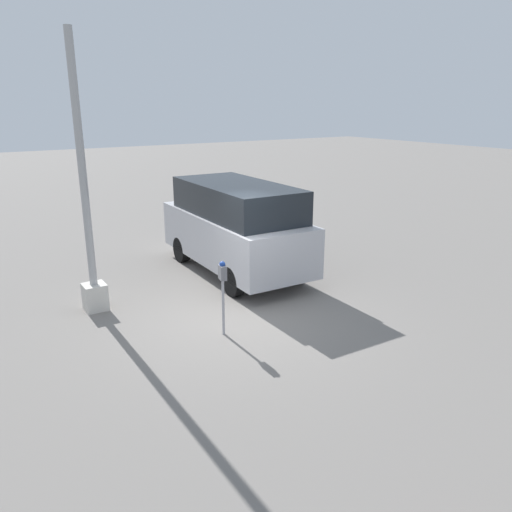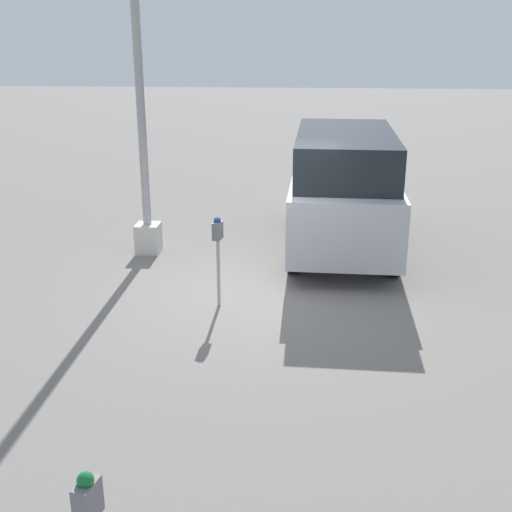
% 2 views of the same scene
% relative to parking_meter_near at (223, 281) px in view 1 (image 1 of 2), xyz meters
% --- Properties ---
extents(ground_plane, '(80.00, 80.00, 0.00)m').
position_rel_parking_meter_near_xyz_m(ground_plane, '(0.61, -0.57, -1.03)').
color(ground_plane, slate).
extents(parking_meter_near, '(0.22, 0.15, 1.40)m').
position_rel_parking_meter_near_xyz_m(parking_meter_near, '(0.00, 0.00, 0.00)').
color(parking_meter_near, '#9E9EA3').
rests_on(parking_meter_near, ground).
extents(lamp_post, '(0.44, 0.44, 5.36)m').
position_rel_parking_meter_near_xyz_m(lamp_post, '(2.41, 1.65, 0.60)').
color(lamp_post, beige).
rests_on(lamp_post, ground).
extents(parked_van, '(4.69, 2.01, 2.23)m').
position_rel_parking_meter_near_xyz_m(parked_van, '(2.92, -1.98, 0.16)').
color(parked_van, '#B2B2B7').
rests_on(parked_van, ground).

